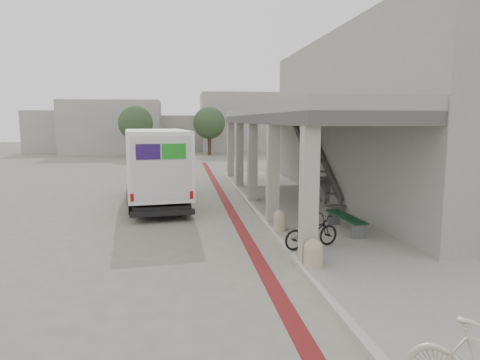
{
  "coord_description": "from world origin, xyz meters",
  "views": [
    {
      "loc": [
        -0.86,
        -13.07,
        3.46
      ],
      "look_at": [
        0.96,
        0.06,
        1.6
      ],
      "focal_mm": 32.0,
      "sensor_mm": 36.0,
      "label": 1
    }
  ],
  "objects": [
    {
      "name": "ground",
      "position": [
        0.0,
        0.0,
        0.0
      ],
      "size": [
        120.0,
        120.0,
        0.0
      ],
      "primitive_type": "plane",
      "color": "#69655A",
      "rests_on": "ground"
    },
    {
      "name": "bike_lane_stripe",
      "position": [
        1.0,
        2.0,
        0.01
      ],
      "size": [
        0.35,
        40.0,
        0.01
      ],
      "primitive_type": "cube",
      "color": "#601313",
      "rests_on": "ground"
    },
    {
      "name": "sidewalk",
      "position": [
        4.0,
        0.0,
        0.06
      ],
      "size": [
        4.4,
        28.0,
        0.12
      ],
      "primitive_type": "cube",
      "color": "gray",
      "rests_on": "ground"
    },
    {
      "name": "transit_building",
      "position": [
        6.83,
        4.5,
        3.4
      ],
      "size": [
        7.6,
        17.0,
        7.0
      ],
      "color": "gray",
      "rests_on": "ground"
    },
    {
      "name": "distant_backdrop",
      "position": [
        -2.84,
        35.89,
        2.7
      ],
      "size": [
        28.0,
        10.0,
        6.5
      ],
      "color": "gray",
      "rests_on": "ground"
    },
    {
      "name": "tree_left",
      "position": [
        -5.0,
        28.0,
        3.18
      ],
      "size": [
        3.2,
        3.2,
        4.8
      ],
      "color": "#38281C",
      "rests_on": "ground"
    },
    {
      "name": "tree_mid",
      "position": [
        2.0,
        30.0,
        3.18
      ],
      "size": [
        3.2,
        3.2,
        4.8
      ],
      "color": "#38281C",
      "rests_on": "ground"
    },
    {
      "name": "tree_right",
      "position": [
        10.0,
        29.0,
        3.18
      ],
      "size": [
        3.2,
        3.2,
        4.8
      ],
      "color": "#38281C",
      "rests_on": "ground"
    },
    {
      "name": "fedex_truck",
      "position": [
        -1.91,
        4.78,
        1.64
      ],
      "size": [
        3.04,
        7.43,
        3.08
      ],
      "rotation": [
        0.0,
        0.0,
        0.12
      ],
      "color": "black",
      "rests_on": "ground"
    },
    {
      "name": "bench",
      "position": [
        4.04,
        -1.0,
        0.46
      ],
      "size": [
        0.57,
        2.04,
        0.47
      ],
      "rotation": [
        0.0,
        0.0,
        0.07
      ],
      "color": "slate",
      "rests_on": "sidewalk"
    },
    {
      "name": "bollard_near",
      "position": [
        2.1,
        -3.95,
        0.45
      ],
      "size": [
        0.44,
        0.44,
        0.66
      ],
      "color": "tan",
      "rests_on": "sidewalk"
    },
    {
      "name": "bollard_far",
      "position": [
        2.1,
        -0.6,
        0.43
      ],
      "size": [
        0.41,
        0.41,
        0.62
      ],
      "color": "tan",
      "rests_on": "sidewalk"
    },
    {
      "name": "utility_cabinet",
      "position": [
        5.0,
        3.93,
        0.61
      ],
      "size": [
        0.48,
        0.62,
        0.99
      ],
      "primitive_type": "cube",
      "rotation": [
        0.0,
        0.0,
        -0.06
      ],
      "color": "slate",
      "rests_on": "sidewalk"
    },
    {
      "name": "bicycle_black",
      "position": [
        2.5,
        -2.5,
        0.55
      ],
      "size": [
        1.74,
        1.07,
        0.86
      ],
      "primitive_type": "imported",
      "rotation": [
        0.0,
        0.0,
        1.9
      ],
      "color": "black",
      "rests_on": "sidewalk"
    }
  ]
}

